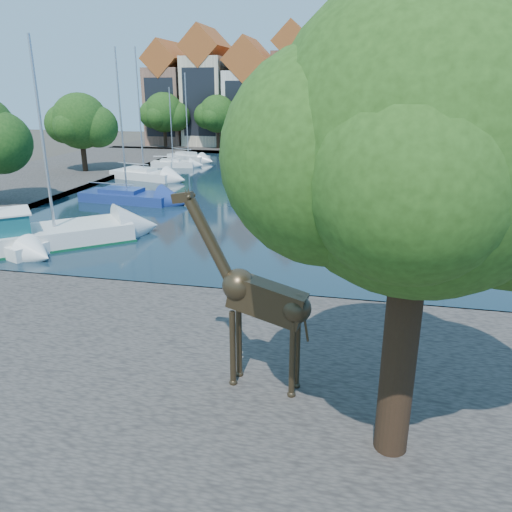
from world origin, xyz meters
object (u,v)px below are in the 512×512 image
(sailboat_left_a, at_px, (3,240))
(motorsailer, at_px, (23,234))
(plane_tree, at_px, (427,152))
(giraffe_statue, at_px, (256,298))
(sailboat_right_a, at_px, (453,232))

(sailboat_left_a, bearing_deg, motorsailer, 16.20)
(plane_tree, distance_m, giraffe_statue, 6.21)
(motorsailer, height_order, sailboat_left_a, motorsailer)
(motorsailer, xyz_separation_m, sailboat_left_a, (-1.12, -0.33, -0.32))
(sailboat_left_a, bearing_deg, giraffe_statue, -32.74)
(giraffe_statue, distance_m, sailboat_left_a, 20.47)
(motorsailer, bearing_deg, sailboat_right_a, 15.68)
(sailboat_left_a, distance_m, sailboat_right_a, 26.35)
(motorsailer, bearing_deg, sailboat_left_a, -163.80)
(plane_tree, height_order, motorsailer, motorsailer)
(giraffe_statue, xyz_separation_m, sailboat_right_a, (8.29, 18.11, -2.67))
(motorsailer, relative_size, sailboat_left_a, 1.11)
(giraffe_statue, relative_size, sailboat_right_a, 0.63)
(motorsailer, bearing_deg, plane_tree, -33.88)
(giraffe_statue, distance_m, sailboat_right_a, 20.09)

